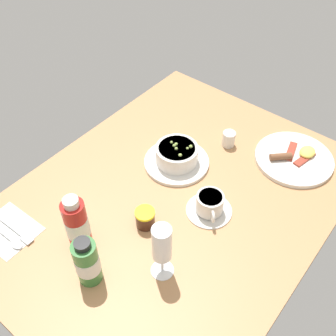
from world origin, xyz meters
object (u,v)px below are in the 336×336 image
object	(u,v)px
porridge_bowl	(177,156)
wine_glass	(162,246)
cutlery_setting	(9,231)
jam_jar	(146,218)
sauce_bottle_red	(77,224)
breakfast_plate	(294,158)
coffee_cup	(210,205)
sauce_bottle_green	(88,263)
creamer_jug	(229,138)

from	to	relation	value
porridge_bowl	wine_glass	xyz separation A→B (cm)	(32.89, 21.08, 8.23)
cutlery_setting	jam_jar	world-z (taller)	jam_jar
sauce_bottle_red	breakfast_plate	bearing A→B (deg)	155.17
jam_jar	breakfast_plate	xyz separation A→B (cm)	(-49.96, 20.73, -1.94)
porridge_bowl	coffee_cup	world-z (taller)	porridge_bowl
coffee_cup	wine_glass	size ratio (longest dim) A/B	0.75
jam_jar	sauce_bottle_green	bearing A→B (deg)	0.53
wine_glass	breakfast_plate	xyz separation A→B (cm)	(-58.25, 7.94, -10.66)
porridge_bowl	jam_jar	world-z (taller)	porridge_bowl
coffee_cup	breakfast_plate	bearing A→B (deg)	164.61
sauce_bottle_green	wine_glass	bearing A→B (deg)	135.45
coffee_cup	sauce_bottle_red	bearing A→B (deg)	-34.04
sauce_bottle_red	breakfast_plate	xyz separation A→B (cm)	(-65.55, 30.32, -7.55)
cutlery_setting	sauce_bottle_green	world-z (taller)	sauce_bottle_green
wine_glass	sauce_bottle_green	world-z (taller)	wine_glass
wine_glass	breakfast_plate	size ratio (longest dim) A/B	0.71
porridge_bowl	wine_glass	size ratio (longest dim) A/B	1.17
sauce_bottle_green	breakfast_plate	size ratio (longest dim) A/B	0.62
cutlery_setting	sauce_bottle_green	xyz separation A→B (cm)	(-4.68, 28.42, 6.95)
jam_jar	sauce_bottle_red	distance (cm)	19.14
coffee_cup	creamer_jug	world-z (taller)	coffee_cup
sauce_bottle_red	cutlery_setting	bearing A→B (deg)	-61.34
cutlery_setting	coffee_cup	distance (cm)	56.80
cutlery_setting	breakfast_plate	world-z (taller)	breakfast_plate
sauce_bottle_red	sauce_bottle_green	bearing A→B (deg)	60.63
coffee_cup	sauce_bottle_green	bearing A→B (deg)	-16.82
coffee_cup	sauce_bottle_green	size ratio (longest dim) A/B	0.86
creamer_jug	breakfast_plate	bearing A→B (deg)	109.03
creamer_jug	jam_jar	distance (cm)	42.74
porridge_bowl	sauce_bottle_red	bearing A→B (deg)	-1.86
cutlery_setting	wine_glass	distance (cm)	46.00
wine_glass	sauce_bottle_red	size ratio (longest dim) A/B	0.97
wine_glass	jam_jar	size ratio (longest dim) A/B	3.18
coffee_cup	creamer_jug	distance (cm)	29.89
sauce_bottle_green	creamer_jug	bearing A→B (deg)	-179.62
wine_glass	sauce_bottle_green	distance (cm)	18.48
porridge_bowl	wine_glass	world-z (taller)	wine_glass
sauce_bottle_red	coffee_cup	bearing A→B (deg)	145.96
coffee_cup	jam_jar	size ratio (longest dim) A/B	2.37
sauce_bottle_red	jam_jar	bearing A→B (deg)	148.40
creamer_jug	wine_glass	xyz separation A→B (cm)	(51.03, 13.02, 8.86)
sauce_bottle_green	breakfast_plate	bearing A→B (deg)	163.88
sauce_bottle_green	sauce_bottle_red	world-z (taller)	sauce_bottle_red
sauce_bottle_red	wine_glass	bearing A→B (deg)	108.05
breakfast_plate	creamer_jug	bearing A→B (deg)	-70.97
coffee_cup	sauce_bottle_green	xyz separation A→B (cm)	(36.18, -10.94, 4.22)
wine_glass	sauce_bottle_red	xyz separation A→B (cm)	(7.29, -22.39, -3.11)
porridge_bowl	sauce_bottle_red	world-z (taller)	sauce_bottle_red
wine_glass	sauce_bottle_red	distance (cm)	23.75
porridge_bowl	creamer_jug	xyz separation A→B (cm)	(-18.14, 8.06, -0.63)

